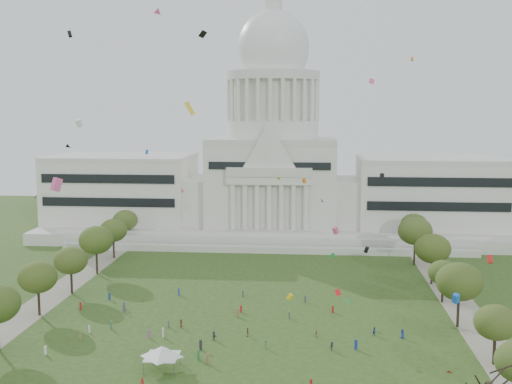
# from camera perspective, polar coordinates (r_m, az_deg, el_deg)

# --- Properties ---
(ground) EXTENTS (400.00, 400.00, 0.00)m
(ground) POSITION_cam_1_polar(r_m,az_deg,el_deg) (122.53, -1.89, -14.02)
(ground) COLOR #2D4A1B
(ground) RESTS_ON ground
(capitol) EXTENTS (160.00, 64.50, 91.30)m
(capitol) POSITION_cam_1_polar(r_m,az_deg,el_deg) (228.24, 1.50, 1.83)
(capitol) COLOR beige
(capitol) RESTS_ON ground
(path_left) EXTENTS (8.00, 160.00, 0.04)m
(path_left) POSITION_cam_1_polar(r_m,az_deg,el_deg) (162.27, -17.85, -8.93)
(path_left) COLOR gray
(path_left) RESTS_ON ground
(path_right) EXTENTS (8.00, 160.00, 0.04)m
(path_right) POSITION_cam_1_polar(r_m,az_deg,el_deg) (153.86, 17.87, -9.84)
(path_right) COLOR gray
(path_right) RESTS_ON ground
(row_tree_r_1) EXTENTS (7.58, 7.58, 10.78)m
(row_tree_r_1) POSITION_cam_1_polar(r_m,az_deg,el_deg) (121.84, 20.53, -10.81)
(row_tree_r_1) COLOR black
(row_tree_r_1) RESTS_ON ground
(row_tree_l_2) EXTENTS (8.42, 8.42, 11.97)m
(row_tree_l_2) POSITION_cam_1_polar(r_m,az_deg,el_deg) (147.68, -18.83, -7.19)
(row_tree_l_2) COLOR black
(row_tree_l_2) RESTS_ON ground
(row_tree_r_2) EXTENTS (9.55, 9.55, 13.58)m
(row_tree_r_2) POSITION_cam_1_polar(r_m,az_deg,el_deg) (138.60, 17.62, -7.60)
(row_tree_r_2) COLOR black
(row_tree_r_2) RESTS_ON ground
(row_tree_l_3) EXTENTS (8.12, 8.12, 11.55)m
(row_tree_l_3) POSITION_cam_1_polar(r_m,az_deg,el_deg) (162.26, -16.15, -5.87)
(row_tree_l_3) COLOR black
(row_tree_l_3) RESTS_ON ground
(row_tree_r_3) EXTENTS (7.01, 7.01, 9.98)m
(row_tree_r_3) POSITION_cam_1_polar(r_m,az_deg,el_deg) (155.42, 16.30, -6.90)
(row_tree_r_3) COLOR black
(row_tree_r_3) RESTS_ON ground
(row_tree_l_4) EXTENTS (9.29, 9.29, 13.21)m
(row_tree_l_4) POSITION_cam_1_polar(r_m,az_deg,el_deg) (178.95, -14.03, -4.17)
(row_tree_l_4) COLOR black
(row_tree_l_4) RESTS_ON ground
(row_tree_r_4) EXTENTS (9.19, 9.19, 13.06)m
(row_tree_r_4) POSITION_cam_1_polar(r_m,az_deg,el_deg) (169.85, 15.43, -4.88)
(row_tree_r_4) COLOR black
(row_tree_r_4) RESTS_ON ground
(row_tree_l_5) EXTENTS (8.33, 8.33, 11.85)m
(row_tree_l_5) POSITION_cam_1_polar(r_m,az_deg,el_deg) (196.79, -12.58, -3.36)
(row_tree_l_5) COLOR black
(row_tree_l_5) RESTS_ON ground
(row_tree_r_5) EXTENTS (9.82, 9.82, 13.96)m
(row_tree_r_5) POSITION_cam_1_polar(r_m,az_deg,el_deg) (188.96, 13.96, -3.38)
(row_tree_r_5) COLOR black
(row_tree_r_5) RESTS_ON ground
(row_tree_l_6) EXTENTS (8.19, 8.19, 11.64)m
(row_tree_l_6) POSITION_cam_1_polar(r_m,az_deg,el_deg) (214.33, -11.54, -2.48)
(row_tree_l_6) COLOR black
(row_tree_l_6) RESTS_ON ground
(row_tree_r_6) EXTENTS (8.42, 8.42, 11.97)m
(row_tree_r_6) POSITION_cam_1_polar(r_m,az_deg,el_deg) (207.02, 13.86, -2.83)
(row_tree_r_6) COLOR black
(row_tree_r_6) RESTS_ON ground
(big_bare_tree) EXTENTS (6.00, 5.00, 12.80)m
(big_bare_tree) POSITION_cam_1_polar(r_m,az_deg,el_deg) (95.65, 19.95, -15.28)
(big_bare_tree) COLOR black
(big_bare_tree) RESTS_ON ground
(event_tent) EXTENTS (7.84, 7.84, 4.35)m
(event_tent) POSITION_cam_1_polar(r_m,az_deg,el_deg) (114.83, -8.35, -13.81)
(event_tent) COLOR #4C4C4C
(event_tent) RESTS_ON ground
(person_0) EXTENTS (0.99, 1.08, 1.85)m
(person_0) POSITION_cam_1_polar(r_m,az_deg,el_deg) (131.98, 12.88, -12.18)
(person_0) COLOR navy
(person_0) RESTS_ON ground
(person_2) EXTENTS (0.99, 0.89, 1.73)m
(person_2) POSITION_cam_1_polar(r_m,az_deg,el_deg) (132.38, 10.50, -12.08)
(person_2) COLOR navy
(person_2) RESTS_ON ground
(person_3) EXTENTS (0.78, 1.22, 1.76)m
(person_3) POSITION_cam_1_polar(r_m,az_deg,el_deg) (123.63, 0.85, -13.38)
(person_3) COLOR #33723F
(person_3) RESTS_ON ground
(person_4) EXTENTS (0.65, 1.08, 1.78)m
(person_4) POSITION_cam_1_polar(r_m,az_deg,el_deg) (129.80, -0.75, -12.34)
(person_4) COLOR olive
(person_4) RESTS_ON ground
(person_5) EXTENTS (1.42, 1.84, 1.86)m
(person_5) POSITION_cam_1_polar(r_m,az_deg,el_deg) (128.03, -3.76, -12.62)
(person_5) COLOR #4C4C51
(person_5) RESTS_ON ground
(person_6) EXTENTS (0.83, 1.04, 1.85)m
(person_6) POSITION_cam_1_polar(r_m,az_deg,el_deg) (107.74, 4.90, -16.65)
(person_6) COLOR #B21E1E
(person_6) RESTS_ON ground
(person_7) EXTENTS (0.73, 0.61, 1.77)m
(person_7) POSITION_cam_1_polar(r_m,az_deg,el_deg) (109.55, -10.08, -16.35)
(person_7) COLOR #B21E1E
(person_7) RESTS_ON ground
(person_8) EXTENTS (1.06, 0.92, 1.87)m
(person_8) POSITION_cam_1_polar(r_m,az_deg,el_deg) (135.30, -6.67, -11.53)
(person_8) COLOR olive
(person_8) RESTS_ON ground
(person_9) EXTENTS (1.20, 1.13, 1.69)m
(person_9) POSITION_cam_1_polar(r_m,az_deg,el_deg) (123.59, 6.76, -13.46)
(person_9) COLOR #26262B
(person_9) RESTS_ON ground
(person_10) EXTENTS (0.48, 0.85, 1.44)m
(person_10) POSITION_cam_1_polar(r_m,az_deg,el_deg) (130.01, 5.38, -12.42)
(person_10) COLOR olive
(person_10) RESTS_ON ground
(distant_crowd) EXTENTS (60.42, 41.33, 1.92)m
(distant_crowd) POSITION_cam_1_polar(r_m,az_deg,el_deg) (136.25, -6.40, -11.42)
(distant_crowd) COLOR silver
(distant_crowd) RESTS_ON ground
(kite_swarm) EXTENTS (80.73, 104.51, 63.13)m
(kite_swarm) POSITION_cam_1_polar(r_m,az_deg,el_deg) (119.04, -2.80, 0.42)
(kite_swarm) COLOR orange
(kite_swarm) RESTS_ON ground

